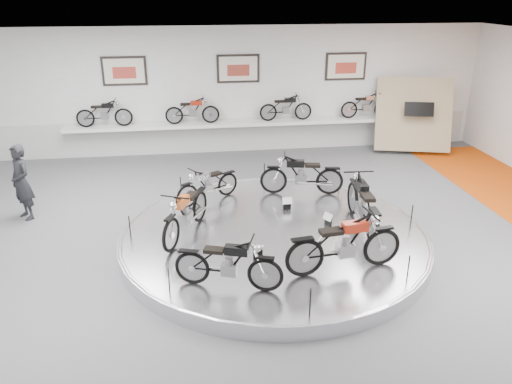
{
  "coord_description": "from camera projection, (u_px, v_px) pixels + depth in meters",
  "views": [
    {
      "loc": [
        -1.68,
        -8.92,
        5.03
      ],
      "look_at": [
        -0.34,
        0.6,
        1.1
      ],
      "focal_mm": 35.0,
      "sensor_mm": 36.0,
      "label": 1
    }
  ],
  "objects": [
    {
      "name": "shelf_bike_a",
      "position": [
        104.0,
        115.0,
        15.36
      ],
      "size": [
        1.22,
        0.43,
        0.73
      ],
      "primitive_type": null,
      "color": "black",
      "rests_on": "shelf"
    },
    {
      "name": "ceiling",
      "position": [
        280.0,
        52.0,
        8.79
      ],
      "size": [
        16.0,
        16.0,
        0.0
      ],
      "primitive_type": "plane",
      "rotation": [
        3.14,
        0.0,
        0.0
      ],
      "color": "white",
      "rests_on": "wall_back"
    },
    {
      "name": "bike_c",
      "position": [
        186.0,
        212.0,
        10.13
      ],
      "size": [
        1.32,
        1.87,
        1.04
      ],
      "primitive_type": null,
      "rotation": [
        0.0,
        0.0,
        4.28
      ],
      "color": "#C5521A",
      "rests_on": "display_platform"
    },
    {
      "name": "display_platform",
      "position": [
        274.0,
        238.0,
        10.52
      ],
      "size": [
        6.4,
        6.4,
        0.3
      ],
      "primitive_type": "cylinder",
      "color": "silver",
      "rests_on": "floor"
    },
    {
      "name": "bike_a",
      "position": [
        302.0,
        175.0,
        12.21
      ],
      "size": [
        1.82,
        0.92,
        1.02
      ],
      "primitive_type": null,
      "rotation": [
        0.0,
        0.0,
        2.96
      ],
      "color": "black",
      "rests_on": "display_platform"
    },
    {
      "name": "bike_b",
      "position": [
        208.0,
        184.0,
        11.8
      ],
      "size": [
        1.53,
        1.24,
        0.87
      ],
      "primitive_type": null,
      "rotation": [
        0.0,
        0.0,
        3.71
      ],
      "color": "#A8A7AC",
      "rests_on": "display_platform"
    },
    {
      "name": "shelf_bike_c",
      "position": [
        286.0,
        109.0,
        16.1
      ],
      "size": [
        1.22,
        0.43,
        0.73
      ],
      "primitive_type": null,
      "color": "black",
      "rests_on": "shelf"
    },
    {
      "name": "poster_right",
      "position": [
        346.0,
        66.0,
        16.11
      ],
      "size": [
        1.35,
        0.06,
        0.88
      ],
      "primitive_type": "cube",
      "color": "beige",
      "rests_on": "wall_back"
    },
    {
      "name": "poster_center",
      "position": [
        238.0,
        69.0,
        15.66
      ],
      "size": [
        1.35,
        0.06,
        0.88
      ],
      "primitive_type": "cube",
      "color": "beige",
      "rests_on": "wall_back"
    },
    {
      "name": "shelf_bike_b",
      "position": [
        192.0,
        112.0,
        15.71
      ],
      "size": [
        1.22,
        0.43,
        0.73
      ],
      "primitive_type": null,
      "color": "maroon",
      "rests_on": "shelf"
    },
    {
      "name": "visitor",
      "position": [
        21.0,
        182.0,
        11.48
      ],
      "size": [
        0.75,
        0.77,
        1.79
      ],
      "primitive_type": "imported",
      "rotation": [
        0.0,
        0.0,
        -0.86
      ],
      "color": "black",
      "rests_on": "floor"
    },
    {
      "name": "shelf",
      "position": [
        240.0,
        123.0,
        16.06
      ],
      "size": [
        11.0,
        0.55,
        0.1
      ],
      "primitive_type": "cube",
      "color": "silver",
      "rests_on": "wall_back"
    },
    {
      "name": "bike_f",
      "position": [
        363.0,
        204.0,
        10.42
      ],
      "size": [
        0.79,
        1.95,
        1.12
      ],
      "primitive_type": null,
      "rotation": [
        0.0,
        0.0,
        7.79
      ],
      "color": "black",
      "rests_on": "display_platform"
    },
    {
      "name": "bike_d",
      "position": [
        228.0,
        263.0,
        8.34
      ],
      "size": [
        1.69,
        1.04,
        0.94
      ],
      "primitive_type": null,
      "rotation": [
        0.0,
        0.0,
        5.96
      ],
      "color": "black",
      "rests_on": "display_platform"
    },
    {
      "name": "poster_left",
      "position": [
        124.0,
        71.0,
        15.2
      ],
      "size": [
        1.35,
        0.06,
        0.88
      ],
      "primitive_type": "cube",
      "color": "beige",
      "rests_on": "wall_back"
    },
    {
      "name": "platform_rim",
      "position": [
        274.0,
        233.0,
        10.47
      ],
      "size": [
        6.4,
        6.4,
        0.1
      ],
      "primitive_type": "torus",
      "color": "#B2B2BA",
      "rests_on": "display_platform"
    },
    {
      "name": "shelf_bike_d",
      "position": [
        366.0,
        107.0,
        16.45
      ],
      "size": [
        1.22,
        0.43,
        0.73
      ],
      "primitive_type": null,
      "color": "#A8A7AC",
      "rests_on": "shelf"
    },
    {
      "name": "wall_back",
      "position": [
        238.0,
        91.0,
        15.96
      ],
      "size": [
        16.0,
        0.0,
        16.0
      ],
      "primitive_type": "plane",
      "rotation": [
        1.57,
        0.0,
        0.0
      ],
      "color": "silver",
      "rests_on": "floor"
    },
    {
      "name": "bike_e",
      "position": [
        345.0,
        243.0,
        8.82
      ],
      "size": [
        1.94,
        0.89,
        1.1
      ],
      "primitive_type": null,
      "rotation": [
        0.0,
        0.0,
        6.41
      ],
      "color": "maroon",
      "rests_on": "display_platform"
    },
    {
      "name": "display_panel",
      "position": [
        413.0,
        114.0,
        16.15
      ],
      "size": [
        2.56,
        1.52,
        2.3
      ],
      "primitive_type": "cube",
      "rotation": [
        -0.35,
        0.0,
        -0.26
      ],
      "color": "#9A8666",
      "rests_on": "floor"
    },
    {
      "name": "floor",
      "position": [
        276.0,
        251.0,
        10.3
      ],
      "size": [
        16.0,
        16.0,
        0.0
      ],
      "primitive_type": "plane",
      "color": "#4F4F52",
      "rests_on": "ground"
    },
    {
      "name": "dado_band",
      "position": [
        239.0,
        135.0,
        16.49
      ],
      "size": [
        15.68,
        0.04,
        1.1
      ],
      "primitive_type": "cube",
      "color": "#BCBCBA",
      "rests_on": "floor"
    }
  ]
}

